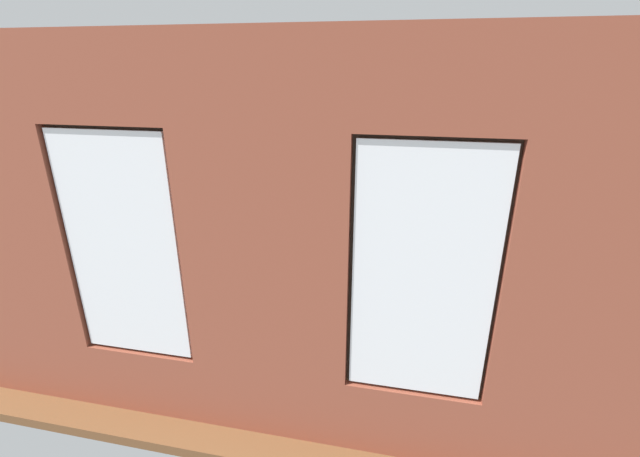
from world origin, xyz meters
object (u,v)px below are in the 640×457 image
(couch_by_window, at_px, (281,352))
(potted_plant_near_tv, at_px, (144,269))
(table_plant_small, at_px, (298,242))
(cup_ceramic, at_px, (316,244))
(tv_flatscreen, at_px, (146,212))
(remote_silver, at_px, (325,249))
(media_console, at_px, (151,251))
(couch_left, at_px, (525,305))
(coffee_table, at_px, (325,253))
(remote_black, at_px, (349,248))
(potted_plant_foreground_right, at_px, (218,203))
(potted_plant_by_left_couch, at_px, (476,251))
(potted_plant_corner_near_left, at_px, (504,214))
(potted_plant_corner_far_left, at_px, (598,355))
(potted_plant_beside_window_right, at_px, (99,308))
(papasan_chair, at_px, (354,219))
(potted_plant_between_couches, at_px, (434,344))

(couch_by_window, bearing_deg, potted_plant_near_tv, -26.08)
(table_plant_small, distance_m, potted_plant_near_tv, 2.17)
(cup_ceramic, relative_size, tv_flatscreen, 0.10)
(remote_silver, height_order, media_console, media_console)
(potted_plant_near_tv, bearing_deg, couch_left, -175.43)
(coffee_table, height_order, remote_silver, remote_silver)
(remote_black, xyz_separation_m, potted_plant_foreground_right, (2.82, -1.50, 0.06))
(couch_by_window, xyz_separation_m, tv_flatscreen, (2.79, -2.08, 0.61))
(potted_plant_by_left_couch, bearing_deg, potted_plant_corner_near_left, -117.04)
(media_console, distance_m, potted_plant_corner_far_left, 6.02)
(cup_ceramic, relative_size, potted_plant_corner_far_left, 0.07)
(potted_plant_near_tv, bearing_deg, coffee_table, -150.24)
(media_console, relative_size, potted_plant_corner_far_left, 0.76)
(remote_black, bearing_deg, tv_flatscreen, 71.83)
(potted_plant_corner_far_left, bearing_deg, potted_plant_foreground_right, -37.66)
(potted_plant_beside_window_right, bearing_deg, potted_plant_corner_far_left, -179.96)
(remote_black, bearing_deg, couch_by_window, 146.77)
(couch_by_window, relative_size, remote_silver, 12.27)
(couch_left, distance_m, remote_black, 2.53)
(cup_ceramic, distance_m, tv_flatscreen, 2.67)
(couch_by_window, xyz_separation_m, potted_plant_corner_near_left, (-2.80, -4.03, 0.32))
(potted_plant_corner_near_left, bearing_deg, potted_plant_near_tv, 30.16)
(couch_left, distance_m, remote_silver, 2.81)
(cup_ceramic, relative_size, potted_plant_beside_window_right, 0.08)
(table_plant_small, xyz_separation_m, tv_flatscreen, (2.38, 0.17, 0.36))
(tv_flatscreen, relative_size, potted_plant_near_tv, 1.04)
(couch_left, bearing_deg, papasan_chair, -135.07)
(potted_plant_by_left_couch, bearing_deg, remote_black, 13.09)
(remote_black, bearing_deg, potted_plant_foreground_right, 36.37)
(coffee_table, xyz_separation_m, cup_ceramic, (0.16, -0.09, 0.11))
(potted_plant_by_left_couch, distance_m, potted_plant_beside_window_right, 5.21)
(remote_silver, bearing_deg, couch_left, -82.56)
(coffee_table, relative_size, remote_silver, 7.51)
(media_console, distance_m, potted_plant_near_tv, 1.15)
(couch_left, relative_size, coffee_table, 1.59)
(table_plant_small, xyz_separation_m, remote_black, (-0.73, -0.24, -0.12))
(potted_plant_corner_far_left, distance_m, potted_plant_corner_near_left, 4.13)
(couch_left, relative_size, media_console, 1.94)
(table_plant_small, bearing_deg, papasan_chair, -111.99)
(couch_by_window, bearing_deg, potted_plant_corner_near_left, -124.84)
(remote_silver, xyz_separation_m, potted_plant_by_left_couch, (-2.27, -0.57, -0.08))
(remote_black, bearing_deg, papasan_chair, -20.99)
(cup_ceramic, relative_size, table_plant_small, 0.39)
(potted_plant_corner_far_left, bearing_deg, media_console, -21.26)
(papasan_chair, distance_m, potted_plant_between_couches, 3.97)
(couch_left, height_order, potted_plant_between_couches, potted_plant_between_couches)
(potted_plant_between_couches, bearing_deg, potted_plant_by_left_couch, -104.66)
(remote_black, xyz_separation_m, potted_plant_near_tv, (2.57, 1.40, 0.06))
(remote_silver, height_order, potted_plant_by_left_couch, potted_plant_by_left_couch)
(media_console, xyz_separation_m, potted_plant_corner_near_left, (-5.59, -1.95, 0.36))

